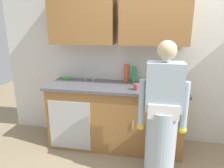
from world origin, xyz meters
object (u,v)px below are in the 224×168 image
Objects in this scene: bottle_water_tall at (179,76)px; sponge at (66,78)px; sink at (85,85)px; bottle_soap at (126,73)px; cup_by_sink at (137,87)px; bottle_dish_liquid at (134,75)px; bottle_cleaner_spray at (158,76)px; person_at_sink at (162,125)px.

sponge is at bearing 179.57° from bottle_water_tall.
sink is at bearing -29.28° from sponge.
cup_by_sink is (0.18, -0.39, -0.09)m from bottle_soap.
bottle_soap is at bearing 1.14° from sponge.
bottle_water_tall reaches higher than cup_by_sink.
bottle_dish_liquid is 0.95× the size of bottle_soap.
bottle_cleaner_spray is 2.37× the size of sponge.
bottle_soap is at bearing 21.20° from sink.
bottle_cleaner_spray is 0.30m from bottle_water_tall.
cup_by_sink is at bearing -12.27° from sink.
sink is 1.07m from bottle_cleaner_spray.
cup_by_sink is 1.19m from sponge.
bottle_soap is at bearing 156.43° from bottle_dish_liquid.
bottle_dish_liquid is at bearing 175.75° from bottle_cleaner_spray.
person_at_sink is at bearing -107.25° from bottle_water_tall.
bottle_dish_liquid is (-0.38, 0.82, 0.37)m from person_at_sink.
bottle_dish_liquid is at bearing 100.14° from cup_by_sink.
person_at_sink is 6.29× the size of bottle_soap.
bottle_dish_liquid is at bearing -1.74° from sponge.
bottle_dish_liquid is at bearing 13.98° from sink.
person_at_sink is 6.22× the size of bottle_cleaner_spray.
sponge is (-1.42, 0.06, -0.12)m from bottle_cleaner_spray.
person_at_sink is 6.36× the size of bottle_water_tall.
sponge is (-0.37, 0.21, 0.03)m from sink.
cup_by_sink reaches higher than sponge.
bottle_soap is (-0.50, 0.87, 0.38)m from person_at_sink.
sink is 1.96× the size of bottle_water_tall.
bottle_dish_liquid is 0.35m from bottle_cleaner_spray.
person_at_sink is 19.68× the size of cup_by_sink.
sink reaches higher than bottle_cleaner_spray.
bottle_soap is 3.13× the size of cup_by_sink.
bottle_soap is 2.34× the size of sponge.
cup_by_sink is at bearing 123.91° from person_at_sink.
bottle_water_tall is at bearing 8.26° from sink.
sink reaches higher than bottle_soap.
sponge is at bearing 177.64° from bottle_cleaner_spray.
sink is 1.28m from person_at_sink.
cup_by_sink is (0.76, -0.17, 0.06)m from sink.
bottle_water_tall reaches higher than sponge.
person_at_sink reaches higher than sink.
bottle_water_tall is (0.76, -0.03, -0.00)m from bottle_soap.
bottle_cleaner_spray is 3.17× the size of cup_by_sink.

